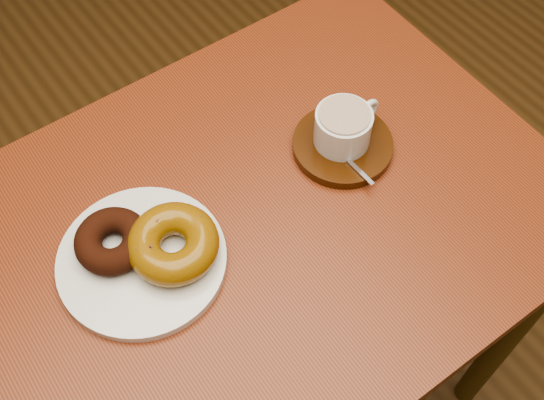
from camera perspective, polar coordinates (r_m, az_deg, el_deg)
cafe_table at (r=1.06m, az=-0.88°, el=-4.88°), size 0.86×0.65×0.80m
donut_plate at (r=0.92m, az=-10.82°, el=-4.97°), size 0.26×0.26×0.01m
donut_cinnamon at (r=0.91m, az=-13.22°, el=-3.35°), size 0.12×0.12×0.04m
donut_caramel at (r=0.89m, az=-8.28°, el=-3.63°), size 0.14×0.14×0.04m
saucer at (r=1.01m, az=5.92°, el=4.58°), size 0.19×0.19×0.02m
coffee_cup at (r=0.98m, az=6.02°, el=6.13°), size 0.11×0.08×0.06m
teaspoon at (r=0.99m, az=5.43°, el=4.31°), size 0.02×0.10×0.01m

